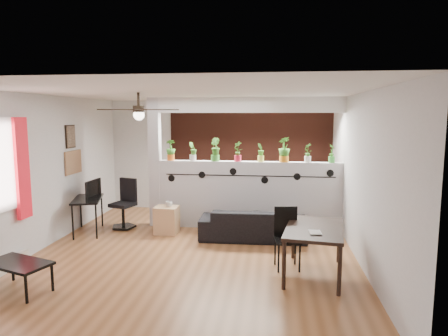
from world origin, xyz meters
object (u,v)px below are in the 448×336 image
folding_chair (286,232)px  potted_plant_1 (193,151)px  cup (169,204)px  computer_desk (87,202)px  office_chair (125,207)px  ceiling_fan (139,111)px  potted_plant_4 (261,152)px  sofa (253,224)px  potted_plant_5 (284,149)px  potted_plant_6 (308,152)px  dining_table (314,232)px  potted_plant_7 (332,153)px  potted_plant_2 (215,149)px  cube_shelf (167,220)px  coffee_table (18,265)px  potted_plant_3 (238,151)px  potted_plant_0 (171,149)px

folding_chair → potted_plant_1: bearing=132.6°
cup → computer_desk: computer_desk is taller
office_chair → ceiling_fan: bearing=-60.2°
potted_plant_4 → computer_desk: 3.48m
sofa → office_chair: 2.63m
ceiling_fan → computer_desk: bearing=142.7°
potted_plant_5 → sofa: potted_plant_5 is taller
potted_plant_6 → computer_desk: (-4.18, -0.69, -0.94)m
cup → office_chair: bearing=165.2°
sofa → dining_table: bearing=119.5°
cup → folding_chair: (2.17, -1.43, -0.04)m
potted_plant_7 → folding_chair: bearing=-114.5°
ceiling_fan → computer_desk: size_ratio=1.15×
potted_plant_6 → cup: 2.85m
ceiling_fan → potted_plant_7: ceiling_fan is taller
potted_plant_2 → sofa: (0.80, -0.68, -1.32)m
cube_shelf → computer_desk: size_ratio=0.50×
potted_plant_6 → dining_table: size_ratio=0.27×
ceiling_fan → potted_plant_7: (3.18, 1.80, -0.77)m
potted_plant_1 → folding_chair: potted_plant_1 is taller
potted_plant_7 → computer_desk: size_ratio=0.34×
ceiling_fan → coffee_table: (-1.15, -1.46, -1.97)m
potted_plant_1 → computer_desk: 2.25m
potted_plant_7 → folding_chair: potted_plant_7 is taller
potted_plant_4 → office_chair: bearing=-174.0°
potted_plant_4 → cup: (-1.72, -0.54, -0.97)m
potted_plant_5 → cup: bearing=-165.9°
office_chair → folding_chair: size_ratio=1.09×
potted_plant_3 → potted_plant_4: bearing=0.0°
potted_plant_4 → potted_plant_5: 0.46m
potted_plant_3 → coffee_table: size_ratio=0.43×
potted_plant_4 → potted_plant_5: size_ratio=0.75×
potted_plant_6 → sofa: (-1.01, -0.68, -1.28)m
potted_plant_2 → potted_plant_0: bearing=-180.0°
potted_plant_5 → folding_chair: bearing=-89.8°
potted_plant_0 → dining_table: bearing=-40.3°
potted_plant_0 → potted_plant_6: bearing=0.0°
potted_plant_1 → sofa: (1.25, -0.68, -1.28)m
potted_plant_1 → potted_plant_6: potted_plant_1 is taller
potted_plant_3 → potted_plant_6: (1.35, 0.00, -0.01)m
potted_plant_1 → computer_desk: (-1.92, -0.69, -0.94)m
potted_plant_2 → potted_plant_3: 0.45m
potted_plant_2 → computer_desk: size_ratio=0.45×
ceiling_fan → potted_plant_0: size_ratio=2.85×
sofa → folding_chair: bearing=112.0°
potted_plant_1 → potted_plant_4: bearing=0.0°
potted_plant_3 → dining_table: size_ratio=0.29×
cube_shelf → coffee_table: cube_shelf is taller
coffee_table → cube_shelf: bearing=66.0°
potted_plant_5 → cup: 2.46m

